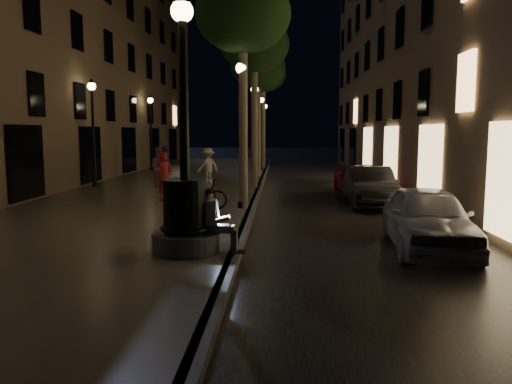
# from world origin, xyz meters

# --- Properties ---
(ground) EXTENTS (120.00, 120.00, 0.00)m
(ground) POSITION_xyz_m (0.00, 15.00, 0.00)
(ground) COLOR black
(ground) RESTS_ON ground
(cobble_lane) EXTENTS (6.00, 45.00, 0.02)m
(cobble_lane) POSITION_xyz_m (3.00, 15.00, 0.01)
(cobble_lane) COLOR black
(cobble_lane) RESTS_ON ground
(promenade) EXTENTS (8.00, 45.00, 0.20)m
(promenade) POSITION_xyz_m (-4.00, 15.00, 0.10)
(promenade) COLOR #656059
(promenade) RESTS_ON ground
(curb_strip) EXTENTS (0.25, 45.00, 0.20)m
(curb_strip) POSITION_xyz_m (0.00, 15.00, 0.10)
(curb_strip) COLOR #59595B
(curb_strip) RESTS_ON ground
(building_right) EXTENTS (8.00, 36.00, 15.00)m
(building_right) POSITION_xyz_m (10.00, 18.00, 7.50)
(building_right) COLOR #806A50
(building_right) RESTS_ON ground
(building_left) EXTENTS (8.00, 36.00, 15.00)m
(building_left) POSITION_xyz_m (-12.00, 18.00, 7.50)
(building_left) COLOR #806A50
(building_left) RESTS_ON ground
(fountain_lamppost) EXTENTS (1.40, 1.40, 5.21)m
(fountain_lamppost) POSITION_xyz_m (-1.00, 2.00, 1.21)
(fountain_lamppost) COLOR #59595B
(fountain_lamppost) RESTS_ON promenade
(seated_man_laptop) EXTENTS (0.95, 0.32, 1.32)m
(seated_man_laptop) POSITION_xyz_m (-0.39, 2.00, 0.90)
(seated_man_laptop) COLOR tan
(seated_man_laptop) RESTS_ON promenade
(tree_near) EXTENTS (3.00, 3.00, 7.30)m
(tree_near) POSITION_xyz_m (-0.25, 8.00, 6.24)
(tree_near) COLOR #6B604C
(tree_near) RESTS_ON promenade
(tree_second) EXTENTS (3.00, 3.00, 7.40)m
(tree_second) POSITION_xyz_m (-0.20, 14.00, 6.33)
(tree_second) COLOR #6B604C
(tree_second) RESTS_ON promenade
(tree_third) EXTENTS (3.00, 3.00, 7.20)m
(tree_third) POSITION_xyz_m (-0.30, 20.00, 6.14)
(tree_third) COLOR #6B604C
(tree_third) RESTS_ON promenade
(tree_far) EXTENTS (3.00, 3.00, 7.50)m
(tree_far) POSITION_xyz_m (-0.22, 26.00, 6.43)
(tree_far) COLOR #6B604C
(tree_far) RESTS_ON promenade
(lamp_curb_a) EXTENTS (0.36, 0.36, 4.81)m
(lamp_curb_a) POSITION_xyz_m (-0.30, 8.00, 3.24)
(lamp_curb_a) COLOR black
(lamp_curb_a) RESTS_ON promenade
(lamp_curb_b) EXTENTS (0.36, 0.36, 4.81)m
(lamp_curb_b) POSITION_xyz_m (-0.30, 16.00, 3.24)
(lamp_curb_b) COLOR black
(lamp_curb_b) RESTS_ON promenade
(lamp_curb_c) EXTENTS (0.36, 0.36, 4.81)m
(lamp_curb_c) POSITION_xyz_m (-0.30, 24.00, 3.24)
(lamp_curb_c) COLOR black
(lamp_curb_c) RESTS_ON promenade
(lamp_curb_d) EXTENTS (0.36, 0.36, 4.81)m
(lamp_curb_d) POSITION_xyz_m (-0.30, 32.00, 3.24)
(lamp_curb_d) COLOR black
(lamp_curb_d) RESTS_ON promenade
(lamp_left_b) EXTENTS (0.36, 0.36, 4.81)m
(lamp_left_b) POSITION_xyz_m (-7.40, 14.00, 3.24)
(lamp_left_b) COLOR black
(lamp_left_b) RESTS_ON promenade
(lamp_left_c) EXTENTS (0.36, 0.36, 4.81)m
(lamp_left_c) POSITION_xyz_m (-7.40, 24.00, 3.24)
(lamp_left_c) COLOR black
(lamp_left_c) RESTS_ON promenade
(stroller) EXTENTS (0.49, 1.08, 1.10)m
(stroller) POSITION_xyz_m (-2.31, 7.04, 0.75)
(stroller) COLOR black
(stroller) RESTS_ON promenade
(car_front) EXTENTS (2.04, 4.35, 1.44)m
(car_front) POSITION_xyz_m (4.28, 3.30, 0.72)
(car_front) COLOR #A6A8AE
(car_front) RESTS_ON ground
(car_second) EXTENTS (1.59, 4.30, 1.41)m
(car_second) POSITION_xyz_m (4.15, 9.96, 0.70)
(car_second) COLOR black
(car_second) RESTS_ON ground
(car_third) EXTENTS (2.20, 4.57, 1.26)m
(car_third) POSITION_xyz_m (4.50, 13.18, 0.63)
(car_third) COLOR maroon
(car_third) RESTS_ON ground
(pedestrian_red) EXTENTS (0.67, 0.76, 1.76)m
(pedestrian_red) POSITION_xyz_m (-3.16, 9.50, 1.08)
(pedestrian_red) COLOR red
(pedestrian_red) RESTS_ON promenade
(pedestrian_pink) EXTENTS (1.02, 0.91, 1.75)m
(pedestrian_pink) POSITION_xyz_m (-4.45, 13.99, 1.07)
(pedestrian_pink) COLOR pink
(pedestrian_pink) RESTS_ON promenade
(pedestrian_white) EXTENTS (1.24, 1.18, 1.69)m
(pedestrian_white) POSITION_xyz_m (-2.52, 15.63, 1.05)
(pedestrian_white) COLOR white
(pedestrian_white) RESTS_ON promenade
(pedestrian_blue) EXTENTS (0.85, 1.18, 1.86)m
(pedestrian_blue) POSITION_xyz_m (-4.12, 13.74, 1.13)
(pedestrian_blue) COLOR navy
(pedestrian_blue) RESTS_ON promenade
(pedestrian_dark) EXTENTS (0.71, 0.92, 1.67)m
(pedestrian_dark) POSITION_xyz_m (-5.73, 19.06, 1.04)
(pedestrian_dark) COLOR #37383C
(pedestrian_dark) RESTS_ON promenade
(bicycle) EXTENTS (1.82, 0.64, 0.95)m
(bicycle) POSITION_xyz_m (-1.65, 7.67, 0.68)
(bicycle) COLOR black
(bicycle) RESTS_ON promenade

